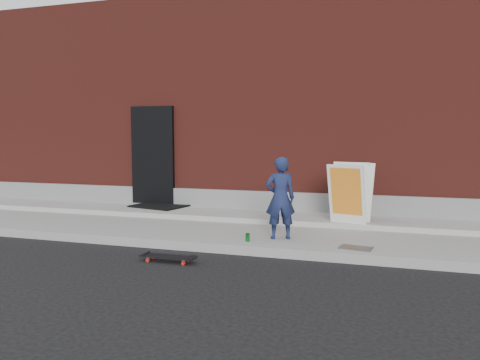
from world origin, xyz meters
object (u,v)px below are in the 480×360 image
(child, at_px, (280,198))
(skateboard, at_px, (168,257))
(soda_can, at_px, (248,237))
(pizza_sign, at_px, (350,192))

(child, xyz_separation_m, skateboard, (-1.39, -1.36, -0.76))
(child, relative_size, skateboard, 1.66)
(soda_can, bearing_deg, skateboard, -132.61)
(child, distance_m, pizza_sign, 1.66)
(child, height_order, soda_can, child)
(skateboard, bearing_deg, soda_can, 47.39)
(skateboard, distance_m, pizza_sign, 3.68)
(skateboard, bearing_deg, pizza_sign, 47.60)
(child, bearing_deg, skateboard, 23.48)
(pizza_sign, bearing_deg, soda_can, -132.27)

